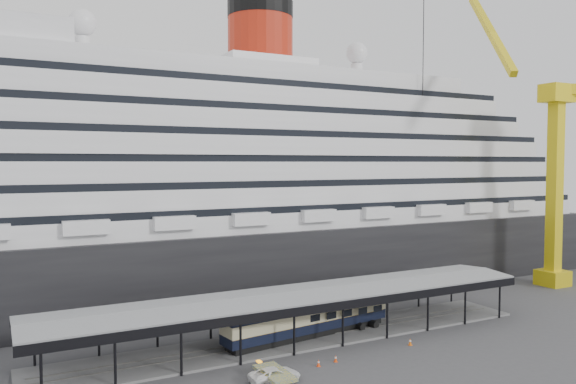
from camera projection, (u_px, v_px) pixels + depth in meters
ground at (324, 353)px, 56.41m from camera, size 200.00×200.00×0.00m
cruise_ship at (212, 168)px, 83.73m from camera, size 130.00×30.00×43.90m
platform_canopy at (300, 318)px, 60.70m from camera, size 56.00×9.18×5.30m
crane_yellow at (548, 158)px, 86.63m from camera, size 23.83×18.78×47.60m
port_truck at (275, 375)px, 48.98m from camera, size 4.63×2.15×1.28m
pullman_carriage at (309, 316)px, 61.25m from camera, size 20.87×5.34×20.32m
traffic_cone_left at (319, 363)px, 52.79m from camera, size 0.34×0.34×0.67m
traffic_cone_mid at (336, 358)px, 53.97m from camera, size 0.40×0.40×0.68m
traffic_cone_right at (410, 342)px, 58.90m from camera, size 0.44×0.44×0.75m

